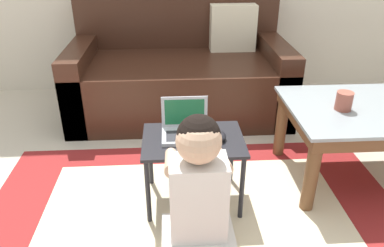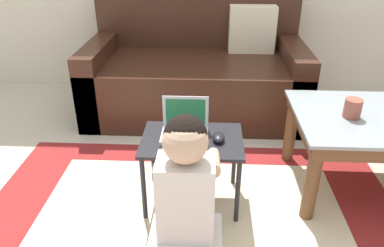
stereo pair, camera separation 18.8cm
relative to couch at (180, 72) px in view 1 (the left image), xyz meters
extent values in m
plane|color=beige|center=(0.02, -1.31, -0.30)|extent=(16.00, 16.00, 0.00)
cube|color=maroon|center=(0.02, -1.42, -0.30)|extent=(2.18, 1.53, 0.01)
cube|color=beige|center=(0.02, -1.42, -0.29)|extent=(1.57, 1.10, 0.00)
cube|color=#381E14|center=(-0.01, -0.06, -0.08)|extent=(1.64, 0.94, 0.44)
cube|color=#381E14|center=(-0.01, 0.31, 0.36)|extent=(1.64, 0.21, 0.45)
cube|color=#381E14|center=(-0.75, -0.06, -0.02)|extent=(0.16, 0.94, 0.56)
cube|color=#381E14|center=(0.73, -0.06, -0.02)|extent=(0.16, 0.94, 0.56)
cube|color=beige|center=(0.43, 0.13, 0.31)|extent=(0.36, 0.14, 0.36)
cube|color=gray|center=(1.07, -1.05, 0.14)|extent=(1.01, 0.66, 0.02)
cube|color=brown|center=(1.07, -1.05, 0.10)|extent=(0.97, 0.63, 0.07)
cylinder|color=brown|center=(0.62, -1.33, -0.08)|extent=(0.07, 0.07, 0.44)
cylinder|color=brown|center=(0.62, -0.77, -0.08)|extent=(0.07, 0.07, 0.44)
cube|color=black|center=(0.02, -1.22, 0.07)|extent=(0.51, 0.36, 0.02)
cylinder|color=black|center=(-0.20, -1.38, -0.12)|extent=(0.02, 0.02, 0.37)
cylinder|color=black|center=(0.25, -1.38, -0.12)|extent=(0.02, 0.02, 0.37)
cylinder|color=black|center=(-0.20, -1.06, -0.12)|extent=(0.02, 0.02, 0.37)
cylinder|color=black|center=(0.25, -1.06, -0.12)|extent=(0.02, 0.02, 0.37)
cube|color=#B7BCC6|center=(-0.01, -1.21, 0.09)|extent=(0.23, 0.18, 0.02)
cube|color=#28282D|center=(-0.01, -1.22, 0.10)|extent=(0.19, 0.11, 0.00)
cube|color=#B7BCC6|center=(-0.01, -1.12, 0.19)|extent=(0.23, 0.01, 0.17)
cube|color=#196038|center=(-0.01, -1.12, 0.19)|extent=(0.20, 0.00, 0.14)
ellipsoid|color=black|center=(0.16, -1.23, 0.10)|extent=(0.06, 0.10, 0.04)
cube|color=silver|center=(0.02, -1.62, -0.23)|extent=(0.31, 0.25, 0.15)
cube|color=silver|center=(0.02, -1.62, 0.03)|extent=(0.23, 0.16, 0.36)
sphere|color=tan|center=(0.02, -1.62, 0.30)|extent=(0.18, 0.18, 0.18)
sphere|color=black|center=(0.02, -1.61, 0.32)|extent=(0.17, 0.17, 0.17)
cylinder|color=tan|center=(-0.09, -1.48, 0.12)|extent=(0.06, 0.30, 0.14)
cylinder|color=tan|center=(0.13, -1.48, 0.12)|extent=(0.06, 0.30, 0.14)
cylinder|color=#994C3D|center=(0.84, -1.07, 0.20)|extent=(0.09, 0.09, 0.10)
camera|label=1|loc=(-0.08, -2.83, 1.01)|focal=35.00mm
camera|label=2|loc=(0.11, -2.84, 1.01)|focal=35.00mm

